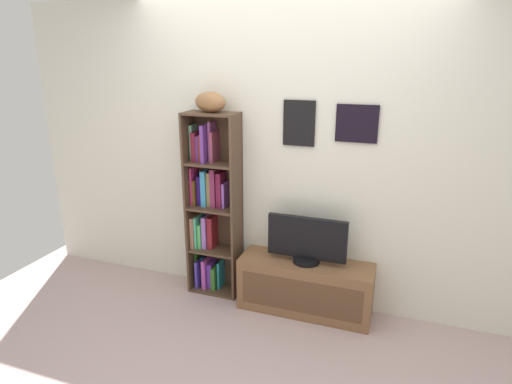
# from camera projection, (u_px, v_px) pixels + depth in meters

# --- Properties ---
(ground) EXTENTS (5.20, 5.20, 0.04)m
(ground) POSITION_uv_depth(u_px,v_px,m) (234.00, 379.00, 2.88)
(ground) COLOR #B29897
(back_wall) EXTENTS (4.80, 0.08, 2.51)m
(back_wall) POSITION_uv_depth(u_px,v_px,m) (284.00, 157.00, 3.51)
(back_wall) COLOR silver
(back_wall) RESTS_ON ground
(bookshelf) EXTENTS (0.45, 0.24, 1.62)m
(bookshelf) POSITION_uv_depth(u_px,v_px,m) (211.00, 208.00, 3.74)
(bookshelf) COLOR #4F3928
(bookshelf) RESTS_ON ground
(football) EXTENTS (0.32, 0.24, 0.16)m
(football) POSITION_uv_depth(u_px,v_px,m) (210.00, 102.00, 3.42)
(football) COLOR #90623B
(football) RESTS_ON bookshelf
(tv_stand) EXTENTS (1.09, 0.34, 0.45)m
(tv_stand) POSITION_uv_depth(u_px,v_px,m) (305.00, 287.00, 3.55)
(tv_stand) COLOR brown
(tv_stand) RESTS_ON ground
(television) EXTENTS (0.64, 0.22, 0.39)m
(television) POSITION_uv_depth(u_px,v_px,m) (307.00, 241.00, 3.43)
(television) COLOR black
(television) RESTS_ON tv_stand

